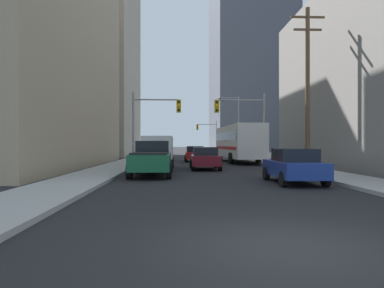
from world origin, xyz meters
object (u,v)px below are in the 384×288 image
(sedan_maroon, at_px, (205,158))
(sedan_red, at_px, (195,154))
(sedan_blue, at_px, (294,166))
(traffic_signal_near_left, at_px, (154,116))
(city_bus, at_px, (238,142))
(pickup_truck_green, at_px, (152,159))
(cargo_van_white, at_px, (159,150))
(traffic_signal_far_right, at_px, (208,132))
(traffic_signal_near_right, at_px, (242,116))

(sedan_maroon, height_order, sedan_red, same)
(sedan_blue, bearing_deg, traffic_signal_near_left, 117.28)
(city_bus, height_order, traffic_signal_near_left, traffic_signal_near_left)
(pickup_truck_green, bearing_deg, city_bus, 62.30)
(sedan_red, bearing_deg, cargo_van_white, -109.03)
(city_bus, height_order, traffic_signal_far_right, traffic_signal_far_right)
(city_bus, relative_size, pickup_truck_green, 2.14)
(traffic_signal_near_right, xyz_separation_m, traffic_signal_far_right, (0.19, 35.71, -0.02))
(pickup_truck_green, height_order, traffic_signal_near_right, traffic_signal_near_right)
(city_bus, relative_size, traffic_signal_near_right, 1.93)
(sedan_blue, distance_m, sedan_red, 19.02)
(cargo_van_white, xyz_separation_m, sedan_blue, (6.48, -9.91, -0.52))
(traffic_signal_far_right, bearing_deg, sedan_maroon, -95.23)
(city_bus, height_order, sedan_red, city_bus)
(traffic_signal_near_left, distance_m, traffic_signal_near_right, 7.36)
(traffic_signal_near_left, height_order, traffic_signal_near_right, same)
(sedan_blue, height_order, traffic_signal_near_right, traffic_signal_near_right)
(pickup_truck_green, bearing_deg, sedan_red, 78.32)
(traffic_signal_near_right, bearing_deg, traffic_signal_near_left, -180.00)
(sedan_blue, bearing_deg, cargo_van_white, 123.16)
(city_bus, distance_m, traffic_signal_far_right, 32.03)
(sedan_maroon, height_order, traffic_signal_near_left, traffic_signal_near_left)
(cargo_van_white, relative_size, sedan_maroon, 1.23)
(traffic_signal_near_right, bearing_deg, sedan_blue, -91.31)
(pickup_truck_green, relative_size, sedan_red, 1.28)
(sedan_red, bearing_deg, sedan_maroon, -89.00)
(city_bus, distance_m, traffic_signal_near_left, 8.77)
(traffic_signal_near_right, height_order, traffic_signal_far_right, same)
(city_bus, bearing_deg, traffic_signal_far_right, 90.16)
(traffic_signal_near_left, xyz_separation_m, traffic_signal_near_right, (7.36, 0.00, 0.01))
(sedan_maroon, height_order, traffic_signal_far_right, traffic_signal_far_right)
(sedan_maroon, bearing_deg, sedan_red, 91.00)
(pickup_truck_green, height_order, traffic_signal_far_right, traffic_signal_far_right)
(city_bus, bearing_deg, sedan_blue, -91.95)
(sedan_red, relative_size, traffic_signal_near_right, 0.70)
(city_bus, xyz_separation_m, sedan_red, (-4.04, 1.29, -1.16))
(pickup_truck_green, xyz_separation_m, cargo_van_white, (0.03, 6.01, 0.35))
(cargo_van_white, bearing_deg, traffic_signal_far_right, 79.97)
(sedan_blue, distance_m, traffic_signal_near_left, 15.73)
(sedan_red, relative_size, traffic_signal_far_right, 0.70)
(sedan_blue, bearing_deg, sedan_maroon, 111.51)
(sedan_blue, relative_size, traffic_signal_far_right, 0.71)
(pickup_truck_green, bearing_deg, traffic_signal_far_right, 81.24)
(city_bus, height_order, traffic_signal_near_right, traffic_signal_near_right)
(sedan_blue, xyz_separation_m, traffic_signal_near_left, (-7.05, 13.67, 3.28))
(pickup_truck_green, distance_m, sedan_maroon, 5.45)
(city_bus, xyz_separation_m, traffic_signal_near_right, (-0.28, -3.75, 2.14))
(pickup_truck_green, relative_size, sedan_blue, 1.27)
(sedan_red, height_order, traffic_signal_far_right, traffic_signal_far_right)
(traffic_signal_near_right, bearing_deg, sedan_red, 126.70)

